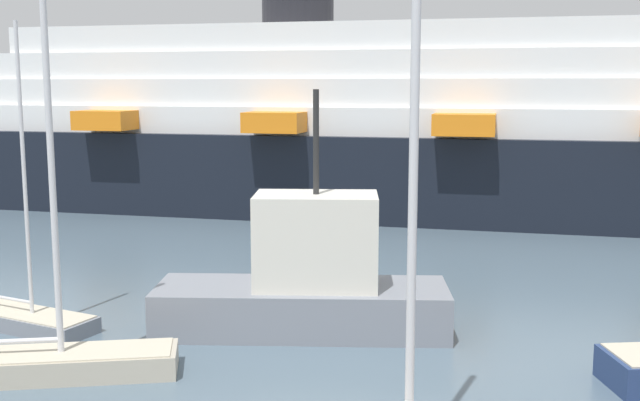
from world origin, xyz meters
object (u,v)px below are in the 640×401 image
(fishing_boat_2, at_px, (307,282))
(sailboat_3, at_px, (23,315))
(sailboat_4, at_px, (39,358))
(cruise_ship, at_px, (557,131))

(fishing_boat_2, bearing_deg, sailboat_3, -179.89)
(sailboat_3, distance_m, sailboat_4, 4.41)
(sailboat_4, distance_m, fishing_boat_2, 7.58)
(fishing_boat_2, bearing_deg, cruise_ship, 58.78)
(cruise_ship, bearing_deg, sailboat_3, -123.79)
(sailboat_3, height_order, sailboat_4, sailboat_4)
(sailboat_4, bearing_deg, fishing_boat_2, 21.37)
(sailboat_4, distance_m, cruise_ship, 31.36)
(fishing_boat_2, distance_m, cruise_ship, 24.43)
(sailboat_3, relative_size, fishing_boat_2, 1.01)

